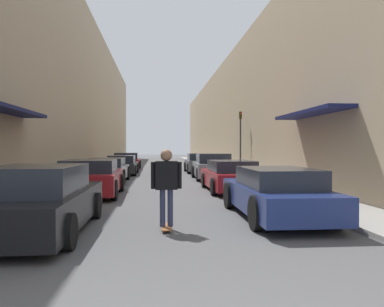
{
  "coord_description": "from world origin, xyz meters",
  "views": [
    {
      "loc": [
        -0.32,
        -1.65,
        1.68
      ],
      "look_at": [
        1.01,
        12.29,
        1.48
      ],
      "focal_mm": 35.0,
      "sensor_mm": 36.0,
      "label": 1
    }
  ],
  "objects_px": {
    "parked_car_right_2": "(212,167)",
    "skateboarder": "(166,180)",
    "parked_car_left_3": "(122,165)",
    "parked_car_right_1": "(230,176)",
    "parked_car_right_0": "(275,193)",
    "parked_car_left_2": "(108,170)",
    "parked_car_left_4": "(127,161)",
    "traffic_light": "(240,135)",
    "parked_car_right_3": "(200,163)",
    "parked_car_left_0": "(39,201)",
    "parked_car_left_1": "(91,178)"
  },
  "relations": [
    {
      "from": "parked_car_right_2",
      "to": "skateboarder",
      "type": "bearing_deg",
      "value": -102.9
    },
    {
      "from": "parked_car_left_3",
      "to": "skateboarder",
      "type": "relative_size",
      "value": 2.86
    },
    {
      "from": "parked_car_right_1",
      "to": "skateboarder",
      "type": "relative_size",
      "value": 2.61
    },
    {
      "from": "parked_car_left_3",
      "to": "parked_car_right_0",
      "type": "xyz_separation_m",
      "value": [
        5.03,
        -15.34,
        0.01
      ]
    },
    {
      "from": "parked_car_left_2",
      "to": "parked_car_left_4",
      "type": "bearing_deg",
      "value": 89.88
    },
    {
      "from": "parked_car_left_4",
      "to": "traffic_light",
      "type": "height_order",
      "value": "traffic_light"
    },
    {
      "from": "parked_car_right_2",
      "to": "parked_car_right_3",
      "type": "height_order",
      "value": "parked_car_right_2"
    },
    {
      "from": "parked_car_left_0",
      "to": "parked_car_right_3",
      "type": "bearing_deg",
      "value": 73.6
    },
    {
      "from": "parked_car_left_1",
      "to": "parked_car_left_3",
      "type": "distance_m",
      "value": 10.76
    },
    {
      "from": "parked_car_left_1",
      "to": "skateboarder",
      "type": "height_order",
      "value": "skateboarder"
    },
    {
      "from": "parked_car_right_1",
      "to": "parked_car_right_2",
      "type": "xyz_separation_m",
      "value": [
        0.13,
        5.56,
        0.08
      ]
    },
    {
      "from": "parked_car_left_3",
      "to": "traffic_light",
      "type": "xyz_separation_m",
      "value": [
        7.48,
        -0.81,
        1.89
      ]
    },
    {
      "from": "parked_car_left_2",
      "to": "parked_car_right_3",
      "type": "height_order",
      "value": "parked_car_right_3"
    },
    {
      "from": "parked_car_right_1",
      "to": "traffic_light",
      "type": "relative_size",
      "value": 1.12
    },
    {
      "from": "parked_car_left_3",
      "to": "parked_car_right_3",
      "type": "xyz_separation_m",
      "value": [
        5.15,
        1.42,
        0.05
      ]
    },
    {
      "from": "parked_car_right_3",
      "to": "skateboarder",
      "type": "bearing_deg",
      "value": -98.82
    },
    {
      "from": "parked_car_right_0",
      "to": "skateboarder",
      "type": "relative_size",
      "value": 2.81
    },
    {
      "from": "parked_car_left_4",
      "to": "parked_car_right_3",
      "type": "distance_m",
      "value": 6.75
    },
    {
      "from": "parked_car_left_2",
      "to": "parked_car_left_3",
      "type": "bearing_deg",
      "value": 88.06
    },
    {
      "from": "parked_car_left_1",
      "to": "parked_car_left_2",
      "type": "xyz_separation_m",
      "value": [
        -0.06,
        5.21,
        -0.03
      ]
    },
    {
      "from": "parked_car_left_0",
      "to": "parked_car_right_3",
      "type": "xyz_separation_m",
      "value": [
        5.28,
        17.93,
        0.01
      ]
    },
    {
      "from": "parked_car_right_1",
      "to": "parked_car_right_2",
      "type": "distance_m",
      "value": 5.57
    },
    {
      "from": "parked_car_right_0",
      "to": "parked_car_right_2",
      "type": "xyz_separation_m",
      "value": [
        0.14,
        11.1,
        0.07
      ]
    },
    {
      "from": "parked_car_right_0",
      "to": "traffic_light",
      "type": "distance_m",
      "value": 14.85
    },
    {
      "from": "parked_car_left_3",
      "to": "parked_car_right_2",
      "type": "distance_m",
      "value": 6.68
    },
    {
      "from": "parked_car_right_3",
      "to": "skateboarder",
      "type": "height_order",
      "value": "skateboarder"
    },
    {
      "from": "parked_car_right_0",
      "to": "parked_car_right_3",
      "type": "xyz_separation_m",
      "value": [
        0.12,
        16.75,
        0.05
      ]
    },
    {
      "from": "parked_car_left_0",
      "to": "skateboarder",
      "type": "distance_m",
      "value": 2.53
    },
    {
      "from": "parked_car_left_0",
      "to": "parked_car_left_4",
      "type": "distance_m",
      "value": 22.1
    },
    {
      "from": "parked_car_right_0",
      "to": "parked_car_right_3",
      "type": "height_order",
      "value": "parked_car_right_3"
    },
    {
      "from": "parked_car_left_3",
      "to": "parked_car_right_3",
      "type": "relative_size",
      "value": 1.13
    },
    {
      "from": "skateboarder",
      "to": "traffic_light",
      "type": "bearing_deg",
      "value": 71.93
    },
    {
      "from": "parked_car_left_2",
      "to": "skateboarder",
      "type": "height_order",
      "value": "skateboarder"
    },
    {
      "from": "parked_car_left_4",
      "to": "parked_car_right_1",
      "type": "xyz_separation_m",
      "value": [
        5.2,
        -15.38,
        -0.06
      ]
    },
    {
      "from": "parked_car_left_0",
      "to": "parked_car_right_2",
      "type": "bearing_deg",
      "value": 66.65
    },
    {
      "from": "skateboarder",
      "to": "parked_car_right_0",
      "type": "bearing_deg",
      "value": 22.8
    },
    {
      "from": "parked_car_left_2",
      "to": "parked_car_right_2",
      "type": "xyz_separation_m",
      "value": [
        5.36,
        1.32,
        0.07
      ]
    },
    {
      "from": "parked_car_right_2",
      "to": "parked_car_right_3",
      "type": "distance_m",
      "value": 5.65
    },
    {
      "from": "parked_car_left_2",
      "to": "traffic_light",
      "type": "xyz_separation_m",
      "value": [
        7.67,
        4.75,
        1.88
      ]
    },
    {
      "from": "parked_car_left_0",
      "to": "traffic_light",
      "type": "relative_size",
      "value": 1.17
    },
    {
      "from": "parked_car_right_0",
      "to": "traffic_light",
      "type": "height_order",
      "value": "traffic_light"
    },
    {
      "from": "parked_car_left_0",
      "to": "parked_car_right_2",
      "type": "height_order",
      "value": "parked_car_right_2"
    },
    {
      "from": "parked_car_right_2",
      "to": "traffic_light",
      "type": "relative_size",
      "value": 1.07
    },
    {
      "from": "parked_car_left_1",
      "to": "parked_car_left_4",
      "type": "distance_m",
      "value": 16.35
    },
    {
      "from": "parked_car_left_0",
      "to": "skateboarder",
      "type": "bearing_deg",
      "value": 1.31
    },
    {
      "from": "parked_car_right_2",
      "to": "traffic_light",
      "type": "height_order",
      "value": "traffic_light"
    },
    {
      "from": "parked_car_left_2",
      "to": "parked_car_right_1",
      "type": "relative_size",
      "value": 1.07
    },
    {
      "from": "parked_car_left_2",
      "to": "traffic_light",
      "type": "height_order",
      "value": "traffic_light"
    },
    {
      "from": "parked_car_left_4",
      "to": "skateboarder",
      "type": "relative_size",
      "value": 2.89
    },
    {
      "from": "parked_car_left_2",
      "to": "traffic_light",
      "type": "bearing_deg",
      "value": 31.77
    }
  ]
}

